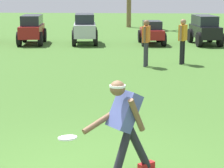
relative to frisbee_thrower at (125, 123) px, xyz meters
name	(u,v)px	position (x,y,z in m)	size (l,w,h in m)	color
frisbee_thrower	(125,123)	(0.00, 0.00, 0.00)	(1.02, 0.66, 1.40)	#23232D
frisbee_in_flight	(67,138)	(-0.74, -0.37, -0.11)	(0.35, 0.35, 0.05)	white
teammate_near_sideline	(183,37)	(1.66, 9.37, 0.15)	(0.33, 0.47, 1.56)	black
teammate_midfield	(146,39)	(0.39, 8.82, 0.15)	(0.28, 0.49, 1.56)	#33333D
parked_car_slot_c	(32,28)	(-4.90, 14.54, -0.07)	(1.40, 2.49, 1.34)	maroon
parked_car_slot_d	(85,28)	(-2.42, 14.68, -0.05)	(1.43, 2.45, 1.40)	#B7BABF
parked_car_slot_e	(152,32)	(0.73, 14.71, -0.23)	(1.31, 2.29, 1.10)	maroon
parked_car_slot_f	(205,29)	(3.19, 14.86, -0.07)	(1.42, 2.50, 1.34)	black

